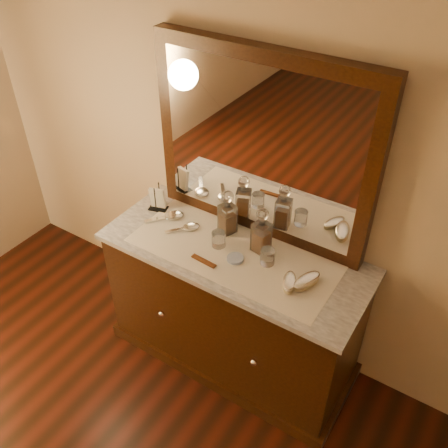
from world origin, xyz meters
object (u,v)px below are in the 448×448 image
Objects in this scene: mirror_frame at (262,148)px; napkin_rack at (158,200)px; dresser_cabinet at (233,308)px; decanter_left at (228,216)px; pin_dish at (235,259)px; comb at (204,261)px; hand_mirror_outer at (171,216)px; brush_near at (289,282)px; hand_mirror_inner at (188,227)px; decanter_right at (261,235)px; brush_far at (307,281)px.

mirror_frame reaches higher than napkin_rack.
dresser_cabinet is 0.57m from decanter_left.
decanter_left is at bearing 134.52° from dresser_cabinet.
pin_dish reaches higher than comb.
comb is 0.68× the size of hand_mirror_outer.
hand_mirror_outer is (0.11, -0.03, -0.05)m from napkin_rack.
napkin_rack is 0.94m from brush_near.
pin_dish is at bearing -82.47° from mirror_frame.
comb is 0.42m from hand_mirror_outer.
pin_dish is 0.36m from hand_mirror_inner.
dresser_cabinet is at bearing -90.00° from mirror_frame.
mirror_frame reaches higher than brush_near.
napkin_rack is at bearing 167.00° from hand_mirror_inner.
decanter_right is 1.43× the size of hand_mirror_inner.
decanter_right is at bearing 147.73° from brush_near.
dresser_cabinet is at bearing -45.48° from decanter_left.
pin_dish is 0.47× the size of brush_far.
mirror_frame is 0.74m from napkin_rack.
napkin_rack is 1.00m from brush_far.
hand_mirror_outer is at bearing 168.00° from pin_dish.
napkin_rack is 0.88× the size of brush_far.
hand_mirror_outer reaches higher than comb.
mirror_frame is 7.50× the size of brush_near.
decanter_left is 1.42× the size of brush_far.
brush_near is (0.48, -0.19, -0.08)m from decanter_left.
comb is 0.32m from decanter_right.
comb is 0.29m from decanter_left.
mirror_frame reaches higher than pin_dish.
hand_mirror_inner is at bearing 171.97° from brush_near.
dresser_cabinet is 7.59× the size of brush_far.
hand_mirror_inner is (-0.23, 0.18, 0.00)m from comb.
decanter_left is at bearing 100.73° from comb.
napkin_rack is (-0.57, -0.16, -0.43)m from mirror_frame.
hand_mirror_inner reaches higher than pin_dish.
hand_mirror_outer is at bearing -176.74° from decanter_right.
dresser_cabinet is 0.63m from brush_far.
decanter_left reaches higher than hand_mirror_outer.
brush_near is (0.44, 0.08, 0.02)m from comb.
comb is at bearing -169.41° from brush_near.
pin_dish is at bearing -12.66° from napkin_rack.
pin_dish is 0.16m from comb.
brush_near is at bearing -22.13° from decanter_left.
dresser_cabinet is 0.59m from brush_near.
decanter_left is 0.36m from hand_mirror_outer.
napkin_rack is at bearing 170.57° from brush_near.
napkin_rack reaches higher than dresser_cabinet.
napkin_rack is at bearing -164.22° from mirror_frame.
dresser_cabinet is 8.75× the size of brush_near.
mirror_frame reaches higher than decanter_left.
decanter_right reaches higher than brush_near.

